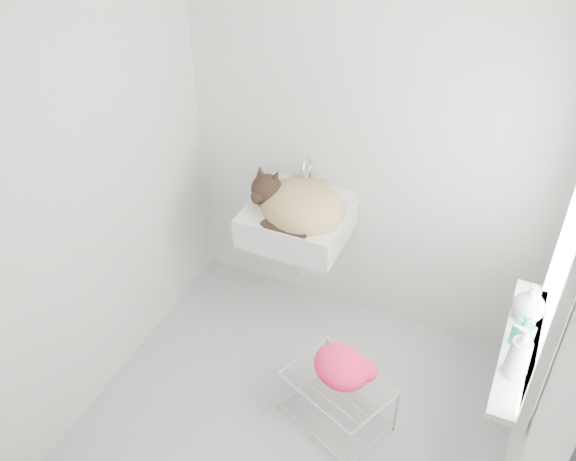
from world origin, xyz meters
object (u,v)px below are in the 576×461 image
at_px(cat, 297,205).
at_px(bottle_b, 519,344).
at_px(wire_rack, 336,402).
at_px(bottle_c, 525,317).
at_px(sink, 297,209).
at_px(bottle_a, 513,373).

relative_size(cat, bottle_b, 3.42).
distance_m(cat, wire_rack, 1.11).
bearing_deg(wire_rack, cat, 128.79).
bearing_deg(bottle_c, sink, 164.72).
height_order(sink, wire_rack, sink).
height_order(cat, bottle_b, cat).
bearing_deg(bottle_b, sink, 157.55).
xyz_separation_m(cat, bottle_a, (1.31, -0.71, -0.04)).
bearing_deg(cat, wire_rack, -36.59).
xyz_separation_m(cat, bottle_c, (1.31, -0.34, -0.04)).
relative_size(cat, bottle_a, 2.56).
bearing_deg(bottle_b, bottle_a, -90.00).
bearing_deg(cat, bottle_b, -7.28).
bearing_deg(bottle_c, bottle_a, -90.00).
relative_size(bottle_b, bottle_c, 0.87).
relative_size(cat, wire_rack, 1.10).
bearing_deg(cat, bottle_a, -13.75).
xyz_separation_m(cat, wire_rack, (0.51, -0.64, -0.74)).
distance_m(sink, cat, 0.05).
distance_m(cat, bottle_a, 1.49).
height_order(sink, bottle_c, sink).
height_order(cat, wire_rack, cat).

